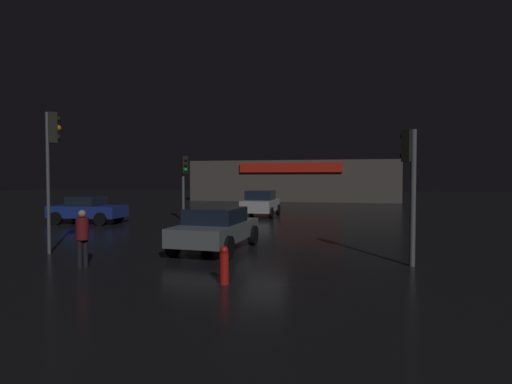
% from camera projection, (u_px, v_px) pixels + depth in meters
% --- Properties ---
extents(ground_plane, '(120.00, 120.00, 0.00)m').
position_uv_depth(ground_plane, '(257.00, 235.00, 17.29)').
color(ground_plane, black).
extents(store_building, '(21.78, 7.28, 4.29)m').
position_uv_depth(store_building, '(294.00, 181.00, 44.35)').
color(store_building, '#4C4742').
rests_on(store_building, ground).
extents(traffic_signal_main, '(0.42, 0.42, 4.57)m').
position_uv_depth(traffic_signal_main, '(52.00, 145.00, 12.97)').
color(traffic_signal_main, '#595B60').
rests_on(traffic_signal_main, ground).
extents(traffic_signal_opposite, '(0.43, 0.41, 3.70)m').
position_uv_depth(traffic_signal_opposite, '(184.00, 175.00, 22.90)').
color(traffic_signal_opposite, '#595B60').
rests_on(traffic_signal_opposite, ground).
extents(traffic_signal_cross_left, '(0.43, 0.42, 3.80)m').
position_uv_depth(traffic_signal_cross_left, '(410.00, 171.00, 11.17)').
color(traffic_signal_cross_left, '#595B60').
rests_on(traffic_signal_cross_left, ground).
extents(car_near, '(3.95, 2.15, 1.46)m').
position_uv_depth(car_near, '(87.00, 210.00, 21.73)').
color(car_near, navy).
rests_on(car_near, ground).
extents(car_far, '(2.08, 3.97, 1.65)m').
position_uv_depth(car_far, '(261.00, 203.00, 25.80)').
color(car_far, '#B7B7BF').
rests_on(car_far, ground).
extents(car_crossing, '(2.23, 4.19, 1.45)m').
position_uv_depth(car_crossing, '(216.00, 228.00, 13.64)').
color(car_crossing, slate).
rests_on(car_crossing, ground).
extents(pedestrian, '(0.47, 0.47, 1.58)m').
position_uv_depth(pedestrian, '(82.00, 234.00, 11.01)').
color(pedestrian, black).
rests_on(pedestrian, ground).
extents(fire_hydrant, '(0.22, 0.22, 0.89)m').
position_uv_depth(fire_hydrant, '(224.00, 265.00, 9.27)').
color(fire_hydrant, red).
rests_on(fire_hydrant, ground).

